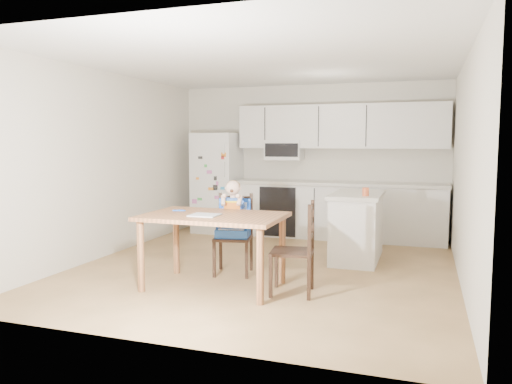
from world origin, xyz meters
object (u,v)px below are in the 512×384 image
Objects in this scene: chair_booster at (234,217)px; red_cup at (366,192)px; kitchen_island at (357,226)px; chair_side at (301,242)px; dining_table at (213,224)px; refrigerator at (217,183)px.

red_cup is at bearing 18.29° from chair_booster.
chair_side reaches higher than kitchen_island.
kitchen_island is at bearing 54.14° from dining_table.
dining_table is 1.33× the size of chair_booster.
chair_side is (-0.34, -1.71, 0.09)m from kitchen_island.
kitchen_island is 1.09× the size of chair_booster.
red_cup is 0.11× the size of chair_side.
refrigerator is at bearing 148.12° from red_cup.
chair_booster is at bearing -150.45° from red_cup.
dining_table is at bearing -67.55° from refrigerator.
chair_side is at bearing -41.36° from chair_booster.
kitchen_island is 11.74× the size of red_cup.
red_cup is 1.50m from chair_side.
kitchen_island is 1.75m from chair_booster.
kitchen_island is 2.20m from dining_table.
red_cup reaches higher than dining_table.
refrigerator is 3.37m from dining_table.
dining_table is (-1.42, -1.43, -0.26)m from red_cup.
chair_booster is (-0.01, 0.62, -0.01)m from dining_table.
refrigerator is at bearing 105.83° from chair_booster.
chair_booster is 1.11m from chair_side.
refrigerator is at bearing 152.52° from kitchen_island.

